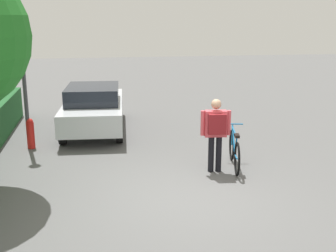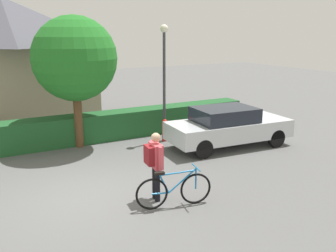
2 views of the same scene
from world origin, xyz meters
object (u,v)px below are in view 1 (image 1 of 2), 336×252
Objects in this scene: street_lamp at (21,45)px; fire_hydrant at (30,133)px; bicycle at (234,150)px; person_rider at (216,129)px; parked_car_near at (94,107)px.

street_lamp is 5.10× the size of fire_hydrant.
person_rider reaches higher than bicycle.
person_rider reaches higher than fire_hydrant.
street_lamp is 2.27m from fire_hydrant.
person_rider is 5.31m from street_lamp.
street_lamp is (-1.57, 1.72, 1.95)m from parked_car_near.
person_rider is 5.02m from fire_hydrant.
parked_car_near is 5.02m from bicycle.
street_lamp is at bearing 59.20° from person_rider.
person_rider is at bearing 113.31° from bicycle.
street_lamp is at bearing 77.38° from fire_hydrant.
street_lamp is (2.35, 4.85, 2.28)m from bicycle.
parked_car_near is 5.41× the size of fire_hydrant.
bicycle is (-3.92, -3.13, -0.32)m from parked_car_near.
fire_hydrant is at bearing 59.01° from person_rider.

